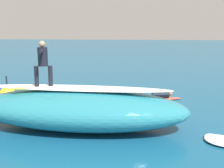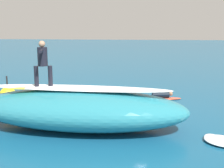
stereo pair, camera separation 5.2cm
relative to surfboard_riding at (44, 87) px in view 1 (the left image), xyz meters
The scene contains 10 objects.
ground_plane 3.44m from the surfboard_riding, 120.57° to the right, with size 120.00×120.00×0.00m, color #145175.
wave_crest 1.35m from the surfboard_riding, behind, with size 7.04×2.62×1.30m, color teal.
wave_foam_lip 1.16m from the surfboard_riding, behind, with size 5.98×0.92×0.08m, color white.
surfboard_riding is the anchor object (origin of this frame).
surfer_riding 0.89m from the surfboard_riding, 90.00° to the left, with size 0.57×1.37×1.46m.
surfboard_paddling 5.92m from the surfboard_riding, 134.20° to the right, with size 1.92×0.51×0.07m, color #E0563D.
surfer_paddling 5.79m from the surfboard_riding, 133.49° to the right, with size 1.58×0.51×0.28m.
buoy_marker 4.03m from the surfboard_riding, 47.47° to the right, with size 0.69×0.69×1.18m.
foam_patch_near 5.46m from the surfboard_riding, behind, with size 0.67×0.47×0.12m, color white.
foam_patch_mid 5.69m from the surfboard_riding, behind, with size 1.04×0.84×0.14m, color white.
Camera 1 is at (-1.51, 11.83, 3.30)m, focal length 47.28 mm.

